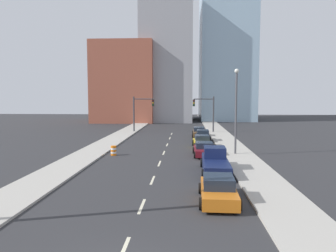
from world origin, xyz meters
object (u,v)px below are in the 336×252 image
sedan_maroon (204,149)px  sedan_brown (199,132)px  traffic_barrel (114,151)px  pickup_truck_navy (215,162)px  sedan_yellow (202,142)px  sedan_black (203,136)px  traffic_signal_left (140,109)px  traffic_signal_right (207,110)px  street_lamp (236,106)px  sedan_orange (218,190)px

sedan_maroon → sedan_brown: (0.09, 15.91, 0.02)m
traffic_barrel → pickup_truck_navy: size_ratio=0.15×
traffic_barrel → sedan_yellow: 10.71m
sedan_brown → sedan_black: bearing=-85.2°
sedan_yellow → sedan_black: bearing=83.3°
traffic_signal_left → traffic_barrel: size_ratio=6.19×
pickup_truck_navy → sedan_yellow: (-0.44, 12.53, -0.11)m
traffic_barrel → sedan_maroon: 9.00m
traffic_signal_right → street_lamp: bearing=-85.9°
street_lamp → sedan_yellow: bearing=122.4°
traffic_signal_left → pickup_truck_navy: traffic_signal_left is taller
traffic_signal_left → sedan_maroon: 23.62m
sedan_orange → sedan_brown: sedan_orange is taller
traffic_signal_left → sedan_yellow: bearing=-59.1°
traffic_signal_right → sedan_brown: bearing=-105.7°
sedan_orange → traffic_signal_left: bearing=106.6°
traffic_signal_right → sedan_black: 11.35m
traffic_barrel → sedan_maroon: bearing=1.7°
pickup_truck_navy → sedan_brown: pickup_truck_navy is taller
sedan_orange → sedan_yellow: (0.00, 19.73, 0.00)m
traffic_signal_right → street_lamp: (1.50, -20.82, 1.19)m
pickup_truck_navy → sedan_maroon: pickup_truck_navy is taller
sedan_orange → sedan_brown: (0.06, 30.16, -0.01)m
traffic_signal_right → traffic_signal_left: bearing=180.0°
traffic_signal_right → traffic_barrel: (-10.64, -21.68, -3.29)m
street_lamp → sedan_brown: (-3.05, 15.32, -4.30)m
pickup_truck_navy → sedan_brown: (-0.39, 22.96, -0.12)m
sedan_orange → traffic_barrel: bearing=124.6°
traffic_barrel → sedan_black: bearing=49.1°
traffic_signal_right → sedan_yellow: bearing=-95.7°
traffic_barrel → sedan_brown: sedan_brown is taller
street_lamp → sedan_yellow: (-3.10, 4.89, -4.29)m
street_lamp → sedan_brown: bearing=101.3°
sedan_brown → traffic_barrel: bearing=-117.6°
sedan_black → sedan_brown: 5.36m
street_lamp → pickup_truck_navy: street_lamp is taller
sedan_maroon → sedan_black: size_ratio=1.05×
sedan_orange → sedan_maroon: (-0.04, 14.25, -0.03)m
traffic_signal_right → sedan_black: bearing=-96.6°
traffic_signal_left → sedan_orange: size_ratio=1.26×
traffic_barrel → street_lamp: bearing=4.1°
sedan_orange → sedan_black: size_ratio=1.11×
sedan_yellow → sedan_black: size_ratio=1.07×
traffic_signal_left → traffic_barrel: traffic_signal_left is taller
traffic_signal_right → sedan_maroon: traffic_signal_right is taller
traffic_signal_left → traffic_signal_right: (11.12, 0.00, 0.00)m
traffic_signal_right → sedan_orange: 35.83m
traffic_barrel → sedan_brown: 18.56m
pickup_truck_navy → sedan_yellow: size_ratio=1.41×
sedan_orange → sedan_yellow: size_ratio=1.03×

